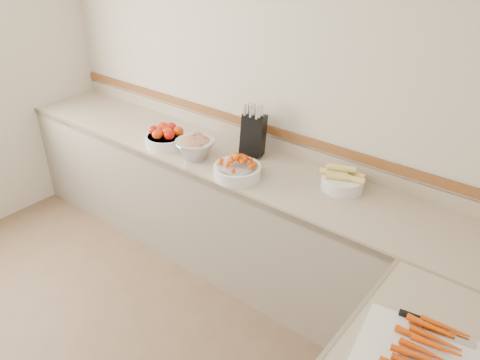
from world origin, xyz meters
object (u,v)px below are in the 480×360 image
Objects in this scene: cutting_board at (423,355)px; corn_bowl at (343,180)px; rhubarb_bowl at (195,147)px; knife_block at (253,134)px; cherry_tomato_bowl at (237,169)px; tomato_bowl at (166,137)px.

corn_bowl is at bearing 131.59° from cutting_board.
knife_block is at bearing 47.02° from rhubarb_bowl.
knife_block is 1.23× the size of cherry_tomato_bowl.
tomato_bowl is at bearing 176.20° from cherry_tomato_bowl.
knife_block is 0.74m from corn_bowl.
rhubarb_bowl is (0.31, -0.01, 0.01)m from tomato_bowl.
cherry_tomato_bowl is at bearing -3.80° from tomato_bowl.
knife_block is 0.42m from rhubarb_bowl.
cherry_tomato_bowl is at bearing -69.35° from knife_block.
tomato_bowl is 0.98× the size of cherry_tomato_bowl.
tomato_bowl is 0.72m from cherry_tomato_bowl.
cherry_tomato_bowl is at bearing -153.76° from corn_bowl.
cherry_tomato_bowl reaches higher than tomato_bowl.
tomato_bowl is at bearing 161.71° from cutting_board.
rhubarb_bowl is 0.51× the size of cutting_board.
rhubarb_bowl reaches higher than cutting_board.
cherry_tomato_bowl is at bearing -5.22° from rhubarb_bowl.
cutting_board is at bearing -24.69° from cherry_tomato_bowl.
tomato_bowl is 1.08× the size of rhubarb_bowl.
rhubarb_bowl is at bearing -1.90° from tomato_bowl.
tomato_bowl is at bearing -153.69° from knife_block.
tomato_bowl reaches higher than cutting_board.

